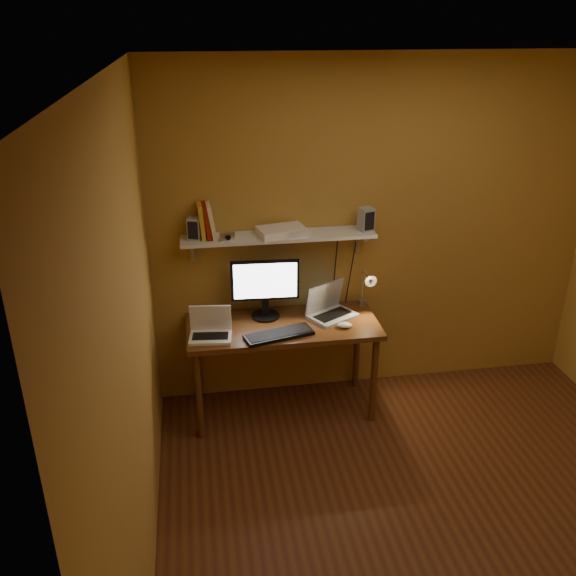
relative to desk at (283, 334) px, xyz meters
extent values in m
cube|color=#5D3217|center=(0.77, -1.28, -0.67)|extent=(3.40, 3.20, 0.02)
cube|color=silver|center=(0.77, -1.28, 1.95)|extent=(3.40, 3.20, 0.02)
cube|color=#A47B32|center=(0.77, 0.33, 0.64)|extent=(3.40, 0.02, 2.60)
cube|color=#A47B32|center=(-0.94, -1.28, 0.64)|extent=(0.02, 3.20, 2.60)
cube|color=brown|center=(0.00, 0.00, 0.07)|extent=(1.40, 0.60, 0.04)
cylinder|color=brown|center=(-0.64, -0.24, -0.31)|extent=(0.05, 0.05, 0.71)
cylinder|color=brown|center=(0.64, -0.24, -0.31)|extent=(0.05, 0.05, 0.71)
cylinder|color=brown|center=(-0.64, 0.24, -0.31)|extent=(0.05, 0.05, 0.71)
cylinder|color=brown|center=(0.64, 0.24, -0.31)|extent=(0.05, 0.05, 0.71)
cube|color=silver|center=(0.00, 0.19, 0.70)|extent=(1.40, 0.25, 0.02)
cube|color=silver|center=(-0.62, 0.30, 0.60)|extent=(0.03, 0.03, 0.18)
cube|color=silver|center=(0.62, 0.30, 0.60)|extent=(0.03, 0.03, 0.18)
cylinder|color=black|center=(-0.11, 0.14, 0.09)|extent=(0.22, 0.22, 0.02)
cube|color=black|center=(-0.11, 0.14, 0.17)|extent=(0.05, 0.04, 0.15)
cube|color=black|center=(-0.11, 0.14, 0.38)|extent=(0.50, 0.05, 0.31)
cube|color=white|center=(-0.11, 0.12, 0.38)|extent=(0.46, 0.03, 0.27)
cube|color=#989CA1|center=(0.38, 0.05, 0.10)|extent=(0.41, 0.37, 0.02)
cube|color=black|center=(0.38, 0.05, 0.11)|extent=(0.31, 0.25, 0.00)
cube|color=#989CA1|center=(0.34, 0.13, 0.22)|extent=(0.32, 0.22, 0.23)
cube|color=#112136|center=(0.34, 0.13, 0.22)|extent=(0.28, 0.18, 0.20)
cube|color=white|center=(-0.53, -0.14, 0.10)|extent=(0.31, 0.23, 0.02)
cube|color=black|center=(-0.53, -0.14, 0.11)|extent=(0.26, 0.14, 0.00)
cube|color=white|center=(-0.52, -0.05, 0.21)|extent=(0.29, 0.08, 0.20)
cube|color=black|center=(-0.52, -0.05, 0.21)|extent=(0.26, 0.06, 0.17)
cube|color=black|center=(-0.06, -0.18, 0.10)|extent=(0.51, 0.28, 0.03)
ellipsoid|color=white|center=(0.43, -0.12, 0.11)|extent=(0.12, 0.09, 0.04)
cube|color=silver|center=(0.66, 0.24, 0.08)|extent=(0.05, 0.06, 0.08)
cylinder|color=silver|center=(0.66, 0.24, 0.23)|extent=(0.02, 0.02, 0.28)
cylinder|color=silver|center=(0.66, 0.16, 0.37)|extent=(0.01, 0.16, 0.01)
cone|color=silver|center=(0.66, 0.08, 0.37)|extent=(0.09, 0.09, 0.09)
sphere|color=#FFE0A5|center=(0.66, 0.06, 0.37)|extent=(0.04, 0.04, 0.04)
cube|color=#989CA1|center=(-0.59, 0.18, 0.79)|extent=(0.11, 0.11, 0.16)
cube|color=#989CA1|center=(0.64, 0.18, 0.80)|extent=(0.12, 0.12, 0.17)
cube|color=gold|center=(-0.54, 0.21, 0.83)|extent=(0.05, 0.17, 0.25)
cube|color=maroon|center=(-0.51, 0.21, 0.83)|extent=(0.06, 0.17, 0.25)
cube|color=beige|center=(-0.47, 0.21, 0.83)|extent=(0.07, 0.17, 0.25)
cube|color=silver|center=(-0.37, 0.12, 0.74)|extent=(0.11, 0.05, 0.06)
cylinder|color=black|center=(-0.37, 0.10, 0.74)|extent=(0.04, 0.03, 0.04)
cube|color=white|center=(0.02, 0.18, 0.74)|extent=(0.37, 0.28, 0.06)
camera|label=1|loc=(-0.59, -3.91, 2.14)|focal=38.00mm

